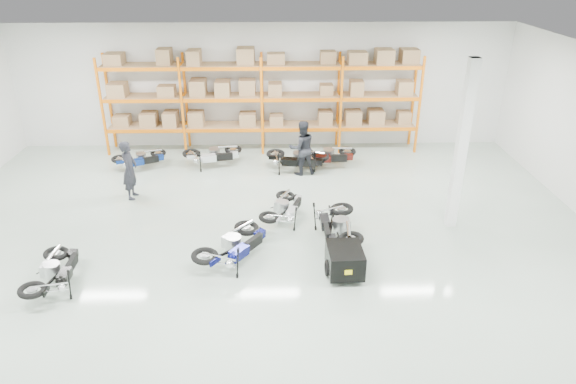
{
  "coord_description": "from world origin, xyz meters",
  "views": [
    {
      "loc": [
        0.48,
        -11.64,
        6.81
      ],
      "look_at": [
        0.78,
        0.37,
        1.1
      ],
      "focal_mm": 32.0,
      "sensor_mm": 36.0,
      "label": 1
    }
  ],
  "objects_px": {
    "moto_back_b": "(213,151)",
    "moto_back_d": "(327,152)",
    "trailer": "(345,260)",
    "moto_black_far_left": "(54,267)",
    "moto_silver_left": "(285,204)",
    "moto_back_a": "(140,155)",
    "person_back": "(302,148)",
    "moto_touring_right": "(337,220)",
    "person_left": "(130,170)",
    "moto_back_c": "(297,155)",
    "moto_blue_centre": "(234,241)"
  },
  "relations": [
    {
      "from": "moto_back_b",
      "to": "moto_back_d",
      "type": "bearing_deg",
      "value": -105.42
    },
    {
      "from": "trailer",
      "to": "moto_black_far_left",
      "type": "bearing_deg",
      "value": -179.55
    },
    {
      "from": "moto_silver_left",
      "to": "trailer",
      "type": "height_order",
      "value": "moto_silver_left"
    },
    {
      "from": "moto_back_a",
      "to": "person_back",
      "type": "xyz_separation_m",
      "value": [
        5.46,
        -0.55,
        0.43
      ]
    },
    {
      "from": "moto_black_far_left",
      "to": "moto_touring_right",
      "type": "relative_size",
      "value": 0.9
    },
    {
      "from": "person_left",
      "to": "moto_back_b",
      "type": "bearing_deg",
      "value": -40.08
    },
    {
      "from": "moto_black_far_left",
      "to": "moto_back_c",
      "type": "relative_size",
      "value": 0.91
    },
    {
      "from": "moto_black_far_left",
      "to": "person_left",
      "type": "bearing_deg",
      "value": -98.58
    },
    {
      "from": "moto_blue_centre",
      "to": "moto_back_b",
      "type": "distance_m",
      "value": 6.16
    },
    {
      "from": "moto_touring_right",
      "to": "moto_back_d",
      "type": "xyz_separation_m",
      "value": [
        0.22,
        4.94,
        -0.03
      ]
    },
    {
      "from": "moto_back_a",
      "to": "moto_back_b",
      "type": "xyz_separation_m",
      "value": [
        2.45,
        0.21,
        0.06
      ]
    },
    {
      "from": "moto_touring_right",
      "to": "trailer",
      "type": "bearing_deg",
      "value": -91.37
    },
    {
      "from": "trailer",
      "to": "moto_back_a",
      "type": "distance_m",
      "value": 8.94
    },
    {
      "from": "moto_touring_right",
      "to": "person_left",
      "type": "bearing_deg",
      "value": 154.3
    },
    {
      "from": "moto_back_d",
      "to": "person_left",
      "type": "distance_m",
      "value": 6.51
    },
    {
      "from": "moto_touring_right",
      "to": "moto_back_a",
      "type": "height_order",
      "value": "moto_touring_right"
    },
    {
      "from": "moto_blue_centre",
      "to": "trailer",
      "type": "distance_m",
      "value": 2.64
    },
    {
      "from": "moto_black_far_left",
      "to": "person_left",
      "type": "xyz_separation_m",
      "value": [
        0.55,
        4.54,
        0.38
      ]
    },
    {
      "from": "moto_black_far_left",
      "to": "person_back",
      "type": "xyz_separation_m",
      "value": [
        5.74,
        6.23,
        0.39
      ]
    },
    {
      "from": "moto_blue_centre",
      "to": "trailer",
      "type": "xyz_separation_m",
      "value": [
        2.55,
        -0.66,
        -0.16
      ]
    },
    {
      "from": "moto_blue_centre",
      "to": "moto_back_b",
      "type": "height_order",
      "value": "moto_blue_centre"
    },
    {
      "from": "trailer",
      "to": "moto_back_d",
      "type": "distance_m",
      "value": 6.54
    },
    {
      "from": "moto_blue_centre",
      "to": "moto_silver_left",
      "type": "xyz_separation_m",
      "value": [
        1.23,
        2.0,
        -0.07
      ]
    },
    {
      "from": "moto_back_c",
      "to": "person_back",
      "type": "bearing_deg",
      "value": -138.37
    },
    {
      "from": "moto_blue_centre",
      "to": "moto_touring_right",
      "type": "height_order",
      "value": "moto_touring_right"
    },
    {
      "from": "moto_blue_centre",
      "to": "moto_back_a",
      "type": "distance_m",
      "value": 6.86
    },
    {
      "from": "moto_silver_left",
      "to": "moto_back_d",
      "type": "height_order",
      "value": "moto_back_d"
    },
    {
      "from": "moto_blue_centre",
      "to": "moto_back_b",
      "type": "bearing_deg",
      "value": -44.37
    },
    {
      "from": "moto_back_b",
      "to": "person_back",
      "type": "relative_size",
      "value": 0.96
    },
    {
      "from": "moto_back_d",
      "to": "trailer",
      "type": "bearing_deg",
      "value": 175.18
    },
    {
      "from": "moto_touring_right",
      "to": "moto_silver_left",
      "type": "bearing_deg",
      "value": 139.78
    },
    {
      "from": "moto_back_c",
      "to": "moto_back_d",
      "type": "bearing_deg",
      "value": -61.51
    },
    {
      "from": "moto_silver_left",
      "to": "moto_back_c",
      "type": "xyz_separation_m",
      "value": [
        0.48,
        3.54,
        0.07
      ]
    },
    {
      "from": "person_left",
      "to": "person_back",
      "type": "distance_m",
      "value": 5.45
    },
    {
      "from": "moto_back_a",
      "to": "person_back",
      "type": "bearing_deg",
      "value": -119.76
    },
    {
      "from": "moto_silver_left",
      "to": "person_left",
      "type": "relative_size",
      "value": 0.91
    },
    {
      "from": "moto_blue_centre",
      "to": "moto_back_a",
      "type": "bearing_deg",
      "value": -23.49
    },
    {
      "from": "moto_black_far_left",
      "to": "moto_back_b",
      "type": "distance_m",
      "value": 7.5
    },
    {
      "from": "trailer",
      "to": "person_back",
      "type": "xyz_separation_m",
      "value": [
        -0.69,
        5.94,
        0.5
      ]
    },
    {
      "from": "moto_blue_centre",
      "to": "moto_back_d",
      "type": "relative_size",
      "value": 1.06
    },
    {
      "from": "moto_touring_right",
      "to": "person_back",
      "type": "distance_m",
      "value": 4.41
    },
    {
      "from": "moto_blue_centre",
      "to": "moto_back_c",
      "type": "distance_m",
      "value": 5.8
    },
    {
      "from": "moto_silver_left",
      "to": "moto_touring_right",
      "type": "xyz_separation_m",
      "value": [
        1.32,
        -1.06,
        0.07
      ]
    },
    {
      "from": "trailer",
      "to": "person_back",
      "type": "height_order",
      "value": "person_back"
    },
    {
      "from": "moto_back_d",
      "to": "moto_touring_right",
      "type": "bearing_deg",
      "value": 174.55
    },
    {
      "from": "moto_back_b",
      "to": "moto_blue_centre",
      "type": "bearing_deg",
      "value": 177.78
    },
    {
      "from": "trailer",
      "to": "person_left",
      "type": "bearing_deg",
      "value": 142.0
    },
    {
      "from": "moto_back_b",
      "to": "moto_back_d",
      "type": "distance_m",
      "value": 3.92
    },
    {
      "from": "trailer",
      "to": "person_back",
      "type": "relative_size",
      "value": 0.92
    },
    {
      "from": "moto_blue_centre",
      "to": "moto_back_a",
      "type": "xyz_separation_m",
      "value": [
        -3.6,
        5.84,
        -0.09
      ]
    }
  ]
}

